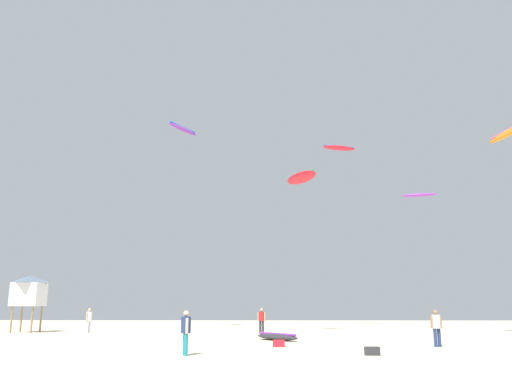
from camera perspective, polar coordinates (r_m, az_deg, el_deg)
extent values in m
plane|color=beige|center=(15.10, -2.02, -19.52)|extent=(120.00, 120.00, 0.00)
cylinder|color=teal|center=(20.89, -7.76, -16.35)|extent=(0.16, 0.16, 0.83)
cylinder|color=teal|center=(21.07, -7.86, -16.31)|extent=(0.16, 0.16, 0.83)
cylinder|color=navy|center=(20.94, -7.75, -14.34)|extent=(0.38, 0.38, 0.63)
cylinder|color=beige|center=(20.73, -7.63, -14.43)|extent=(0.11, 0.11, 0.58)
cylinder|color=beige|center=(21.17, -7.87, -14.38)|extent=(0.11, 0.11, 0.58)
sphere|color=beige|center=(20.94, -7.71, -13.16)|extent=(0.23, 0.23, 0.23)
cylinder|color=#2D2D33|center=(37.65, 0.47, -14.72)|extent=(0.16, 0.16, 0.86)
cylinder|color=#2D2D33|center=(37.59, 0.77, -14.72)|extent=(0.16, 0.16, 0.86)
cylinder|color=#B21E23|center=(37.60, 0.62, -13.57)|extent=(0.40, 0.40, 0.65)
cylinder|color=tan|center=(37.67, 0.27, -13.61)|extent=(0.12, 0.12, 0.60)
cylinder|color=tan|center=(37.54, 0.97, -13.61)|extent=(0.12, 0.12, 0.60)
sphere|color=tan|center=(37.60, 0.61, -12.89)|extent=(0.23, 0.23, 0.23)
cylinder|color=silver|center=(40.19, -18.11, -13.99)|extent=(0.16, 0.16, 0.86)
cylinder|color=silver|center=(40.33, -17.91, -13.99)|extent=(0.16, 0.16, 0.86)
cylinder|color=silver|center=(40.24, -17.94, -12.92)|extent=(0.39, 0.39, 0.65)
cylinder|color=tan|center=(40.08, -18.18, -12.95)|extent=(0.11, 0.11, 0.59)
cylinder|color=tan|center=(40.41, -17.70, -12.97)|extent=(0.11, 0.11, 0.59)
sphere|color=tan|center=(40.24, -17.89, -12.29)|extent=(0.23, 0.23, 0.23)
cylinder|color=navy|center=(26.62, 19.20, -14.95)|extent=(0.16, 0.16, 0.84)
cylinder|color=navy|center=(26.71, 19.58, -14.91)|extent=(0.16, 0.16, 0.84)
cylinder|color=silver|center=(26.64, 19.27, -13.36)|extent=(0.39, 0.39, 0.63)
cylinder|color=#936B4C|center=(26.54, 18.82, -13.45)|extent=(0.11, 0.11, 0.58)
cylinder|color=#936B4C|center=(26.73, 19.73, -13.37)|extent=(0.11, 0.11, 0.58)
sphere|color=#936B4C|center=(26.63, 19.20, -12.42)|extent=(0.23, 0.23, 0.23)
ellipsoid|color=#2D2D33|center=(30.12, 2.34, -15.71)|extent=(2.84, 3.26, 0.39)
cylinder|color=purple|center=(30.11, 2.34, -15.42)|extent=(2.03, 2.55, 0.15)
cylinder|color=#8C704C|center=(43.13, -22.67, -12.82)|extent=(0.14, 0.14, 1.90)
cylinder|color=#8C704C|center=(41.76, -23.51, -12.79)|extent=(0.14, 0.14, 1.90)
cylinder|color=#8C704C|center=(43.75, -24.51, -12.65)|extent=(0.14, 0.14, 1.90)
cylinder|color=#8C704C|center=(42.40, -25.40, -12.60)|extent=(0.14, 0.14, 1.90)
cube|color=white|center=(42.76, -23.81, -10.31)|extent=(2.00, 2.00, 1.70)
pyramid|color=slate|center=(42.80, -23.67, -8.81)|extent=(2.30, 2.30, 0.55)
cube|color=red|center=(25.25, 2.53, -16.37)|extent=(0.56, 0.36, 0.32)
cube|color=#2D2D33|center=(21.39, 12.71, -16.77)|extent=(0.56, 0.36, 0.32)
ellipsoid|color=purple|center=(48.97, -8.12, 6.90)|extent=(2.92, 3.90, 0.91)
cylinder|color=blue|center=(49.03, -8.11, 7.09)|extent=(1.94, 3.15, 0.17)
ellipsoid|color=red|center=(52.81, 9.16, 4.83)|extent=(3.65, 2.02, 0.40)
cylinder|color=blue|center=(52.85, 9.15, 4.99)|extent=(3.12, 1.13, 0.15)
ellipsoid|color=purple|center=(47.27, 17.55, -0.32)|extent=(3.16, 1.60, 0.41)
ellipsoid|color=orange|center=(38.78, 26.15, 5.91)|extent=(1.89, 4.35, 1.04)
cylinder|color=#E5598C|center=(38.84, 26.12, 6.18)|extent=(0.83, 3.85, 0.19)
ellipsoid|color=red|center=(40.65, 5.01, 1.58)|extent=(2.86, 3.97, 0.88)
cylinder|color=green|center=(40.69, 5.00, 1.82)|extent=(1.86, 3.23, 0.17)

